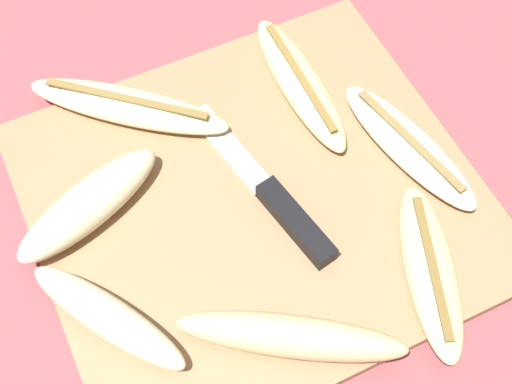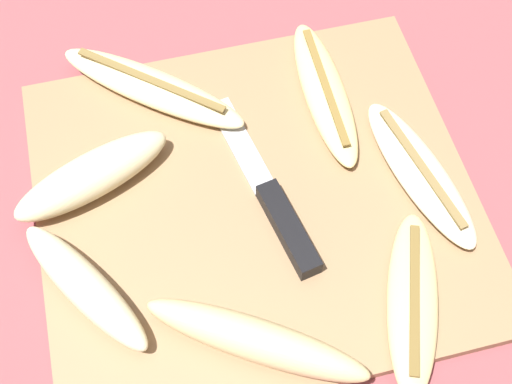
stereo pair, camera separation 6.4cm
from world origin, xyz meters
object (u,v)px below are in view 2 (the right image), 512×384
Objects in this scene: banana_golden_short at (325,92)px; banana_soft_right at (152,87)px; banana_pale_long at (85,286)px; banana_cream_curved at (92,175)px; banana_mellow_near at (256,340)px; banana_spotted_left at (412,301)px; banana_bright_far at (420,172)px; knife at (279,212)px.

banana_soft_right is at bearing 164.46° from banana_golden_short.
banana_cream_curved reaches higher than banana_pale_long.
banana_mellow_near is (0.13, -0.08, 0.00)m from banana_pale_long.
banana_soft_right is 1.07× the size of banana_spotted_left.
banana_mellow_near is (-0.13, -0.23, 0.01)m from banana_golden_short.
banana_pale_long is 0.88× the size of banana_spotted_left.
banana_mellow_near is at bearing -59.99° from banana_cream_curved.
banana_pale_long is 0.84× the size of banana_mellow_near.
banana_cream_curved is at bearing -127.23° from banana_soft_right.
banana_spotted_left is 0.95× the size of banana_bright_far.
banana_cream_curved reaches higher than banana_golden_short.
banana_pale_long is 0.94× the size of banana_cream_curved.
banana_mellow_near is 1.00× the size of banana_bright_far.
banana_mellow_near is at bearing -32.02° from banana_pale_long.
banana_cream_curved reaches higher than banana_spotted_left.
banana_pale_long is at bearing -149.23° from banana_golden_short.
banana_cream_curved is (-0.16, 0.07, 0.01)m from knife.
banana_pale_long reaches higher than banana_soft_right.
knife is 1.13× the size of banana_soft_right.
banana_pale_long reaches higher than knife.
banana_bright_far reaches higher than knife.
banana_soft_right is 0.32m from banana_spotted_left.
banana_bright_far is at bearing 7.51° from banana_pale_long.
banana_cream_curved is at bearing 144.32° from knife.
banana_soft_right is at bearing 145.03° from banana_bright_far.
banana_mellow_near reaches higher than banana_golden_short.
banana_soft_right reaches higher than banana_bright_far.
banana_spotted_left is at bearing -36.81° from banana_cream_curved.
banana_spotted_left is (0.09, -0.11, 0.00)m from knife.
banana_cream_curved is 0.30m from banana_bright_far.
banana_cream_curved reaches higher than banana_soft_right.
knife is at bearing 66.38° from banana_mellow_near.
banana_spotted_left is 0.30m from banana_cream_curved.
banana_cream_curved is 0.90× the size of banana_mellow_near.
banana_cream_curved is at bearing 79.12° from banana_pale_long.
banana_bright_far is at bearing 66.81° from banana_spotted_left.
banana_cream_curved and banana_mellow_near have the same top height.
banana_spotted_left is at bearing 1.49° from banana_mellow_near.
banana_soft_right reaches higher than knife.
banana_mellow_near reaches higher than banana_soft_right.
banana_spotted_left is 0.13m from banana_bright_far.
banana_soft_right is 1.01× the size of banana_golden_short.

